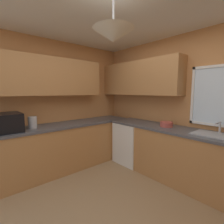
# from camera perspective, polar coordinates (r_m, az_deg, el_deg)

# --- Properties ---
(ground_plane) EXTENTS (8.53, 8.53, 0.00)m
(ground_plane) POSITION_cam_1_polar(r_m,az_deg,el_deg) (2.38, 0.41, -32.71)
(ground_plane) COLOR #997A56
(room_shell) EXTENTS (4.00, 3.59, 2.59)m
(room_shell) POSITION_cam_1_polar(r_m,az_deg,el_deg) (2.44, 2.84, 11.90)
(room_shell) COLOR #C6844C
(room_shell) RESTS_ON ground_plane
(counter_run_left) EXTENTS (0.65, 3.20, 0.90)m
(counter_run_left) POSITION_cam_1_polar(r_m,az_deg,el_deg) (3.41, -18.39, -11.67)
(counter_run_left) COLOR #AD7542
(counter_run_left) RESTS_ON ground_plane
(counter_run_back) EXTENTS (3.09, 0.65, 0.90)m
(counter_run_back) POSITION_cam_1_polar(r_m,az_deg,el_deg) (3.07, 24.29, -14.03)
(counter_run_back) COLOR #AD7542
(counter_run_back) RESTS_ON ground_plane
(dishwasher) EXTENTS (0.60, 0.60, 0.85)m
(dishwasher) POSITION_cam_1_polar(r_m,az_deg,el_deg) (3.67, 6.87, -10.38)
(dishwasher) COLOR white
(dishwasher) RESTS_ON ground_plane
(microwave) EXTENTS (0.48, 0.36, 0.29)m
(microwave) POSITION_cam_1_polar(r_m,az_deg,el_deg) (3.07, -32.07, -3.04)
(microwave) COLOR black
(microwave) RESTS_ON counter_run_left
(kettle) EXTENTS (0.14, 0.14, 0.20)m
(kettle) POSITION_cam_1_polar(r_m,az_deg,el_deg) (3.13, -25.62, -3.28)
(kettle) COLOR #B7B7BC
(kettle) RESTS_ON counter_run_left
(sink_assembly) EXTENTS (0.59, 0.40, 0.19)m
(sink_assembly) POSITION_cam_1_polar(r_m,az_deg,el_deg) (2.82, 32.10, -6.64)
(sink_assembly) COLOR #9EA0A5
(sink_assembly) RESTS_ON counter_run_back
(bowl) EXTENTS (0.22, 0.22, 0.09)m
(bowl) POSITION_cam_1_polar(r_m,az_deg,el_deg) (3.12, 18.17, -4.04)
(bowl) COLOR #B74C42
(bowl) RESTS_ON counter_run_back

